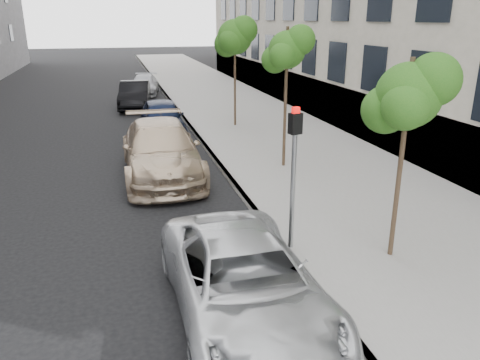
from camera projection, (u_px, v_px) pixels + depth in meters
name	position (u px, v px, depth m)	size (l,w,h in m)	color
ground	(268.00, 327.00, 7.72)	(160.00, 160.00, 0.00)	black
sidewalk	(215.00, 95.00, 30.64)	(6.40, 72.00, 0.14)	gray
curb	(167.00, 97.00, 29.87)	(0.15, 72.00, 0.14)	#9E9B93
tree_near	(410.00, 95.00, 8.75)	(1.61, 1.41, 4.12)	#38281C
tree_mid	(288.00, 50.00, 14.53)	(1.55, 1.35, 4.52)	#38281C
tree_far	(235.00, 37.00, 20.41)	(1.82, 1.62, 4.81)	#38281C
signal_pole	(294.00, 162.00, 9.52)	(0.27, 0.23, 3.04)	#939699
minivan	(245.00, 282.00, 7.73)	(2.31, 5.01, 1.39)	silver
suv	(161.00, 150.00, 14.92)	(2.37, 5.83, 1.69)	tan
sedan_blue	(162.00, 117.00, 20.31)	(1.76, 4.38, 1.49)	black
sedan_black	(135.00, 95.00, 26.23)	(1.57, 4.49, 1.48)	black
sedan_rear	(144.00, 85.00, 31.04)	(1.75, 4.30, 1.25)	#A1A3A9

